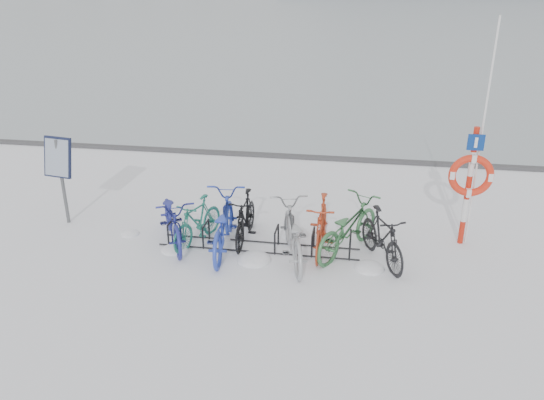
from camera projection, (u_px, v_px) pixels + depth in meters
name	position (u px, v px, depth m)	size (l,w,h in m)	color
ground	(259.00, 248.00, 10.58)	(900.00, 900.00, 0.00)	white
ice_sheet	(361.00, 1.00, 151.91)	(400.00, 298.00, 0.02)	#A5B2BA
quay_edge	(296.00, 157.00, 15.95)	(400.00, 0.25, 0.10)	#3F3F42
bike_rack	(259.00, 240.00, 10.52)	(4.00, 0.48, 0.46)	black
info_board	(59.00, 162.00, 11.15)	(0.68, 0.35, 1.94)	#595B5E
lifebuoy_station	(471.00, 176.00, 10.17)	(0.84, 0.23, 4.39)	red
bike_0	(173.00, 217.00, 10.64)	(0.72, 2.07, 1.09)	navy
bike_1	(197.00, 220.00, 10.66)	(0.45, 1.61, 0.97)	#20715F
bike_2	(222.00, 222.00, 10.32)	(0.77, 2.21, 1.16)	#2942B8
bike_3	(245.00, 216.00, 10.73)	(0.49, 1.72, 1.04)	black
bike_4	(292.00, 232.00, 9.97)	(0.74, 2.13, 1.12)	#979A9E
bike_5	(322.00, 224.00, 10.31)	(0.52, 1.84, 1.11)	#B1391D
bike_6	(348.00, 225.00, 10.26)	(0.73, 2.10, 1.10)	#356E3F
bike_7	(382.00, 236.00, 9.90)	(0.49, 1.74, 1.05)	black
snow_drifts	(253.00, 254.00, 10.35)	(5.45, 1.63, 0.23)	white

